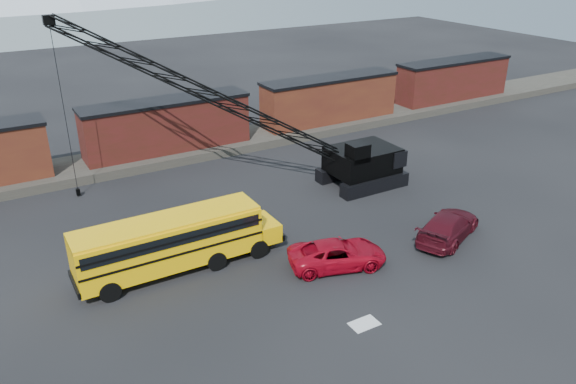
# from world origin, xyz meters

# --- Properties ---
(ground) EXTENTS (160.00, 160.00, 0.00)m
(ground) POSITION_xyz_m (0.00, 0.00, 0.00)
(ground) COLOR black
(ground) RESTS_ON ground
(gravel_berm) EXTENTS (120.00, 5.00, 0.70)m
(gravel_berm) POSITION_xyz_m (0.00, 22.00, 0.35)
(gravel_berm) COLOR #4D483F
(gravel_berm) RESTS_ON ground
(boxcar_mid) EXTENTS (13.70, 3.10, 4.17)m
(boxcar_mid) POSITION_xyz_m (0.00, 22.00, 2.76)
(boxcar_mid) COLOR #4F1716
(boxcar_mid) RESTS_ON gravel_berm
(boxcar_east_near) EXTENTS (13.70, 3.10, 4.17)m
(boxcar_east_near) POSITION_xyz_m (16.00, 22.00, 2.76)
(boxcar_east_near) COLOR #4B1D15
(boxcar_east_near) RESTS_ON gravel_berm
(boxcar_east_far) EXTENTS (13.70, 3.10, 4.17)m
(boxcar_east_far) POSITION_xyz_m (32.00, 22.00, 2.76)
(boxcar_east_far) COLOR #4F1716
(boxcar_east_far) RESTS_ON gravel_berm
(snow_patch) EXTENTS (1.40, 0.90, 0.02)m
(snow_patch) POSITION_xyz_m (0.50, -4.00, 0.01)
(snow_patch) COLOR silver
(snow_patch) RESTS_ON ground
(school_bus) EXTENTS (11.65, 2.65, 3.19)m
(school_bus) POSITION_xyz_m (-5.48, 5.10, 1.79)
(school_bus) COLOR #FDBB05
(school_bus) RESTS_ON ground
(red_pickup) EXTENTS (5.95, 4.02, 1.51)m
(red_pickup) POSITION_xyz_m (2.33, 0.92, 0.76)
(red_pickup) COLOR #A8081B
(red_pickup) RESTS_ON ground
(maroon_suv) EXTENTS (6.18, 4.46, 1.66)m
(maroon_suv) POSITION_xyz_m (9.94, 0.16, 0.83)
(maroon_suv) COLOR #450C16
(maroon_suv) RESTS_ON ground
(crawler_crane) EXTENTS (21.96, 10.83, 12.57)m
(crawler_crane) POSITION_xyz_m (0.34, 13.65, 7.17)
(crawler_crane) COLOR black
(crawler_crane) RESTS_ON ground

